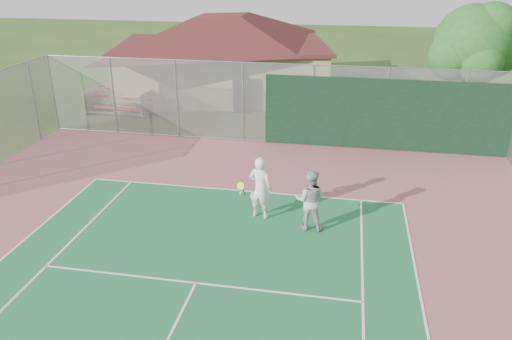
{
  "coord_description": "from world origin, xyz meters",
  "views": [
    {
      "loc": [
        3.38,
        -3.54,
        7.53
      ],
      "look_at": [
        0.81,
        10.32,
        1.52
      ],
      "focal_mm": 35.0,
      "sensor_mm": 36.0,
      "label": 1
    }
  ],
  "objects_px": {
    "player_white_front": "(260,188)",
    "player_grey_back": "(310,201)",
    "bleachers": "(122,100)",
    "clubhouse": "(223,47)",
    "tree": "(474,46)"
  },
  "relations": [
    {
      "from": "player_white_front",
      "to": "player_grey_back",
      "type": "height_order",
      "value": "player_white_front"
    },
    {
      "from": "bleachers",
      "to": "player_white_front",
      "type": "distance_m",
      "value": 13.67
    },
    {
      "from": "player_white_front",
      "to": "player_grey_back",
      "type": "xyz_separation_m",
      "value": [
        1.57,
        -0.44,
        -0.07
      ]
    },
    {
      "from": "clubhouse",
      "to": "tree",
      "type": "xyz_separation_m",
      "value": [
        12.89,
        -3.93,
        1.06
      ]
    },
    {
      "from": "tree",
      "to": "clubhouse",
      "type": "bearing_deg",
      "value": 163.06
    },
    {
      "from": "bleachers",
      "to": "player_white_front",
      "type": "height_order",
      "value": "player_white_front"
    },
    {
      "from": "clubhouse",
      "to": "bleachers",
      "type": "distance_m",
      "value": 6.78
    },
    {
      "from": "bleachers",
      "to": "tree",
      "type": "xyz_separation_m",
      "value": [
        17.21,
        0.85,
        3.17
      ]
    },
    {
      "from": "clubhouse",
      "to": "player_grey_back",
      "type": "bearing_deg",
      "value": -79.33
    },
    {
      "from": "tree",
      "to": "player_grey_back",
      "type": "distance_m",
      "value": 13.41
    },
    {
      "from": "clubhouse",
      "to": "player_grey_back",
      "type": "xyz_separation_m",
      "value": [
        6.44,
        -15.33,
        -1.82
      ]
    },
    {
      "from": "bleachers",
      "to": "player_grey_back",
      "type": "xyz_separation_m",
      "value": [
        10.76,
        -10.55,
        0.29
      ]
    },
    {
      "from": "bleachers",
      "to": "player_white_front",
      "type": "relative_size",
      "value": 1.66
    },
    {
      "from": "bleachers",
      "to": "player_grey_back",
      "type": "bearing_deg",
      "value": -39.61
    },
    {
      "from": "clubhouse",
      "to": "tree",
      "type": "relative_size",
      "value": 2.42
    }
  ]
}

